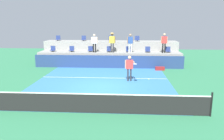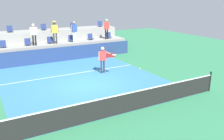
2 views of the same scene
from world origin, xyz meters
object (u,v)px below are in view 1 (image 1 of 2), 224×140
(stadium_chair_upper_right, at_px, (137,39))
(tennis_player, at_px, (130,66))
(stadium_chair_lower_far_left, at_px, (53,49))
(spectator_in_white, at_px, (94,41))
(stadium_chair_lower_left, at_px, (72,49))
(stadium_chair_lower_right, at_px, (148,50))
(tennis_ball, at_px, (149,79))
(equipment_bag, at_px, (160,69))
(stadium_chair_upper_far_right, at_px, (166,39))
(stadium_chair_lower_mid_left, at_px, (90,49))
(stadium_chair_upper_center, at_px, (111,39))
(stadium_chair_lower_center, at_px, (109,50))
(stadium_chair_upper_far_left, at_px, (58,39))
(stadium_chair_upper_left, at_px, (84,39))
(spectator_in_grey, at_px, (130,41))
(stadium_chair_lower_far_right, at_px, (168,50))
(stadium_chair_lower_mid_right, at_px, (128,50))
(spectator_with_hat, at_px, (112,40))
(spectator_leaning_on_rail, at_px, (164,41))

(stadium_chair_upper_right, relative_size, tennis_player, 0.30)
(stadium_chair_lower_far_left, bearing_deg, spectator_in_white, -5.52)
(stadium_chair_lower_far_left, xyz_separation_m, spectator_in_white, (3.97, -0.38, 0.78))
(stadium_chair_lower_left, height_order, stadium_chair_lower_right, same)
(tennis_ball, height_order, equipment_bag, tennis_ball)
(stadium_chair_upper_far_right, xyz_separation_m, tennis_ball, (-2.53, -10.06, -1.47))
(stadium_chair_lower_left, bearing_deg, tennis_ball, -52.46)
(stadium_chair_lower_right, xyz_separation_m, spectator_in_white, (-4.82, -0.38, 0.78))
(stadium_chair_lower_far_left, distance_m, stadium_chair_lower_mid_left, 3.54)
(stadium_chair_lower_right, bearing_deg, tennis_ball, -94.62)
(stadium_chair_upper_center, relative_size, equipment_bag, 0.68)
(stadium_chair_lower_far_left, distance_m, stadium_chair_lower_center, 5.28)
(stadium_chair_upper_far_left, xyz_separation_m, stadium_chair_upper_left, (2.61, 0.00, 0.00))
(stadium_chair_upper_far_left, relative_size, spectator_in_grey, 0.31)
(stadium_chair_upper_right, distance_m, spectator_in_grey, 2.30)
(stadium_chair_lower_far_right, bearing_deg, stadium_chair_lower_center, 180.00)
(stadium_chair_upper_left, bearing_deg, stadium_chair_upper_far_left, 180.00)
(stadium_chair_lower_right, bearing_deg, spectator_in_white, -175.45)
(stadium_chair_lower_left, xyz_separation_m, stadium_chair_upper_center, (3.50, 1.80, 0.85))
(stadium_chair_lower_mid_right, bearing_deg, tennis_player, -89.54)
(stadium_chair_upper_far_right, distance_m, spectator_in_white, 7.04)
(stadium_chair_lower_far_right, bearing_deg, stadium_chair_upper_right, 146.40)
(stadium_chair_upper_far_left, bearing_deg, tennis_player, -46.30)
(stadium_chair_upper_left, xyz_separation_m, tennis_ball, (5.54, -10.06, -1.47))
(stadium_chair_lower_center, distance_m, spectator_in_grey, 2.11)
(stadium_chair_lower_far_left, distance_m, spectator_in_white, 4.07)
(stadium_chair_lower_far_right, relative_size, stadium_chair_upper_center, 1.00)
(stadium_chair_lower_mid_right, xyz_separation_m, stadium_chair_upper_far_left, (-7.06, 1.80, 0.85))
(stadium_chair_upper_far_right, height_order, spectator_in_white, spectator_in_white)
(stadium_chair_lower_left, distance_m, tennis_player, 7.75)
(stadium_chair_lower_far_left, height_order, spectator_with_hat, spectator_with_hat)
(stadium_chair_lower_left, distance_m, stadium_chair_upper_right, 6.44)
(stadium_chair_lower_mid_left, height_order, stadium_chair_lower_center, same)
(stadium_chair_lower_mid_right, distance_m, tennis_ball, 8.35)
(stadium_chair_lower_mid_right, height_order, stadium_chair_upper_right, stadium_chair_upper_right)
(stadium_chair_lower_mid_left, height_order, stadium_chair_upper_far_left, stadium_chair_upper_far_left)
(stadium_chair_lower_center, relative_size, spectator_in_white, 0.32)
(stadium_chair_lower_far_left, distance_m, stadium_chair_lower_right, 8.80)
(stadium_chair_upper_left, height_order, tennis_ball, stadium_chair_upper_left)
(stadium_chair_upper_far_left, distance_m, spectator_leaning_on_rail, 10.42)
(stadium_chair_upper_right, distance_m, spectator_in_white, 4.50)
(stadium_chair_lower_mid_left, relative_size, stadium_chair_upper_far_left, 1.00)
(spectator_in_grey, bearing_deg, tennis_player, -91.12)
(stadium_chair_lower_far_right, height_order, spectator_leaning_on_rail, spectator_leaning_on_rail)
(tennis_player, bearing_deg, stadium_chair_lower_left, 133.28)
(stadium_chair_lower_mid_left, bearing_deg, equipment_bag, -17.45)
(stadium_chair_upper_left, xyz_separation_m, stadium_chair_upper_center, (2.69, 0.00, 0.00))
(stadium_chair_lower_center, distance_m, spectator_in_white, 1.56)
(stadium_chair_lower_mid_right, bearing_deg, spectator_in_grey, -68.95)
(spectator_leaning_on_rail, relative_size, equipment_bag, 2.29)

